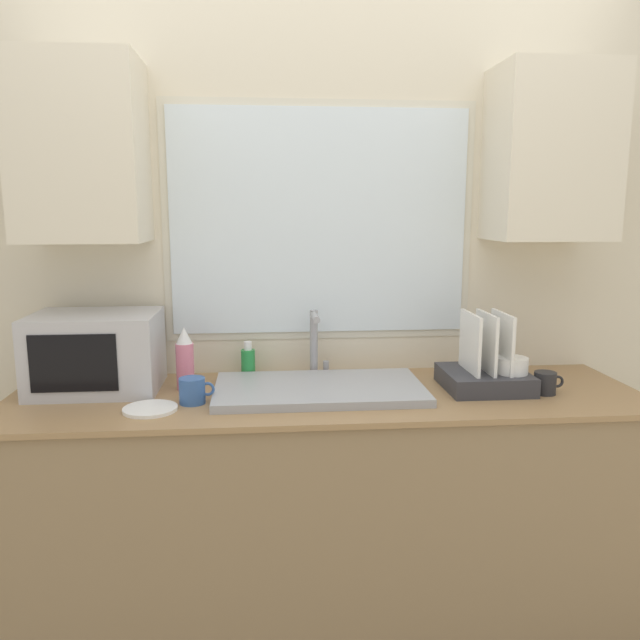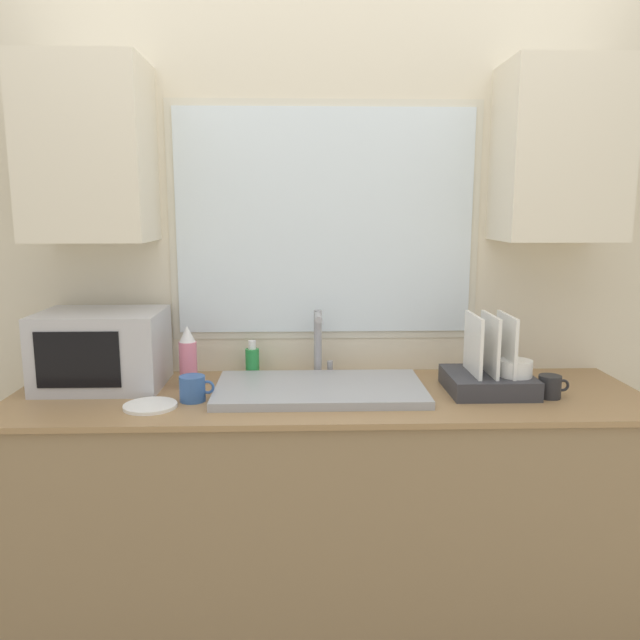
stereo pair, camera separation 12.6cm
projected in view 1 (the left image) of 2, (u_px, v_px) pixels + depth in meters
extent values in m
cube|color=#8C7251|center=(327.00, 507.00, 2.38)|extent=(2.29, 0.66, 0.87)
cube|color=#99754C|center=(327.00, 395.00, 2.30)|extent=(2.32, 0.69, 0.02)
cube|color=beige|center=(319.00, 271.00, 2.58)|extent=(6.00, 0.06, 2.60)
cube|color=beige|center=(320.00, 222.00, 2.52)|extent=(1.25, 0.01, 0.96)
cube|color=silver|center=(320.00, 222.00, 2.51)|extent=(1.19, 0.01, 0.90)
cube|color=beige|center=(80.00, 150.00, 2.24)|extent=(0.44, 0.32, 0.65)
cube|color=beige|center=(551.00, 154.00, 2.39)|extent=(0.44, 0.32, 0.65)
cube|color=#9EA0A5|center=(319.00, 389.00, 2.30)|extent=(0.76, 0.44, 0.03)
cylinder|color=#99999E|center=(314.00, 343.00, 2.52)|extent=(0.03, 0.03, 0.27)
cylinder|color=#99999E|center=(315.00, 317.00, 2.43)|extent=(0.03, 0.14, 0.03)
cylinder|color=#99999E|center=(326.00, 368.00, 2.54)|extent=(0.02, 0.02, 0.06)
cube|color=#B2B2B7|center=(97.00, 352.00, 2.32)|extent=(0.46, 0.34, 0.29)
cube|color=black|center=(73.00, 363.00, 2.15)|extent=(0.30, 0.01, 0.20)
cube|color=#333338|center=(484.00, 380.00, 2.35)|extent=(0.31, 0.30, 0.07)
cube|color=white|center=(470.00, 342.00, 2.32)|extent=(0.01, 0.22, 0.22)
cube|color=white|center=(486.00, 342.00, 2.32)|extent=(0.01, 0.22, 0.22)
cube|color=white|center=(502.00, 342.00, 2.33)|extent=(0.01, 0.22, 0.22)
cylinder|color=white|center=(512.00, 365.00, 2.30)|extent=(0.12, 0.12, 0.06)
cylinder|color=#D8728C|center=(185.00, 366.00, 2.33)|extent=(0.07, 0.07, 0.18)
cone|color=silver|center=(184.00, 335.00, 2.31)|extent=(0.06, 0.06, 0.06)
cylinder|color=#268C3F|center=(248.00, 363.00, 2.51)|extent=(0.06, 0.06, 0.11)
cylinder|color=white|center=(248.00, 346.00, 2.50)|extent=(0.03, 0.03, 0.03)
cylinder|color=#335999|center=(192.00, 391.00, 2.17)|extent=(0.09, 0.09, 0.09)
torus|color=#335999|center=(208.00, 389.00, 2.17)|extent=(0.05, 0.01, 0.05)
cylinder|color=#262628|center=(545.00, 383.00, 2.28)|extent=(0.08, 0.08, 0.08)
torus|color=#262628|center=(558.00, 382.00, 2.29)|extent=(0.05, 0.01, 0.05)
cylinder|color=white|center=(150.00, 409.00, 2.10)|extent=(0.18, 0.18, 0.01)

